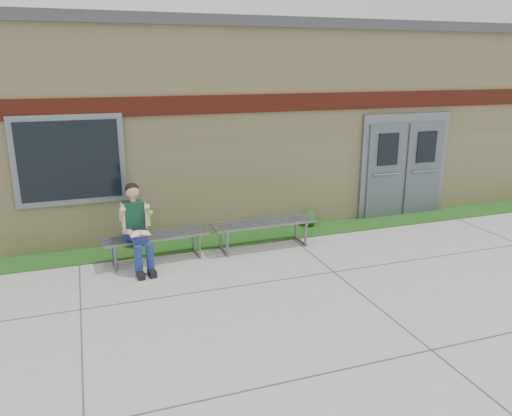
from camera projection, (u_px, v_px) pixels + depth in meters
name	position (u px, v px, depth m)	size (l,w,h in m)	color
ground	(290.00, 293.00, 7.53)	(80.00, 80.00, 0.00)	#9E9E99
grass_strip	(239.00, 238.00, 9.88)	(16.00, 0.80, 0.02)	#1F4612
school_building	(197.00, 115.00, 12.37)	(16.20, 6.22, 4.20)	beige
bench_left	(156.00, 241.00, 8.70)	(1.85, 0.64, 0.47)	slate
bench_right	(263.00, 228.00, 9.33)	(1.95, 0.57, 0.50)	slate
girl	(137.00, 226.00, 8.29)	(0.55, 0.89, 1.45)	navy
shrub_mid	(137.00, 236.00, 9.44)	(0.38, 0.38, 0.38)	#1F4612
shrub_east	(309.00, 218.00, 10.59)	(0.32, 0.32, 0.32)	#1F4612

